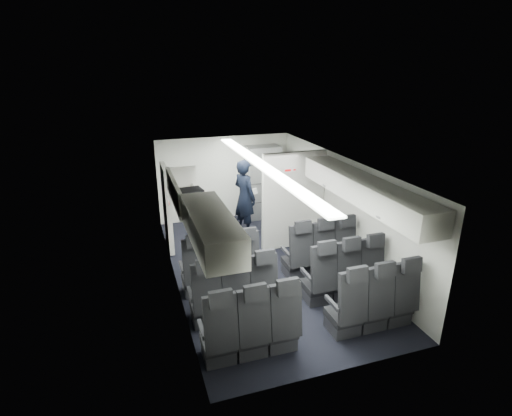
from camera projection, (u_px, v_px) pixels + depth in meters
cabin_shell at (263, 216)px, 7.61m from camera, size 3.41×6.01×2.16m
seat_row_front at (272, 262)px, 7.38m from camera, size 3.33×0.56×1.24m
seat_row_mid at (291, 287)px, 6.58m from camera, size 3.33×0.56×1.24m
seat_row_rear at (315, 318)px, 5.77m from camera, size 3.33×0.56×1.24m
overhead_bin_left_rear at (211, 228)px, 5.16m from camera, size 0.53×1.80×0.40m
overhead_bin_left_front_open at (187, 197)px, 6.75m from camera, size 0.64×1.70×0.72m
overhead_bin_right_rear at (394, 206)px, 5.98m from camera, size 0.53×1.80×0.40m
overhead_bin_right_front at (337, 176)px, 7.55m from camera, size 0.53×1.70×0.40m
bulkhead_partition at (293, 200)px, 8.63m from camera, size 1.40×0.15×2.13m
galley_unit at (263, 182)px, 10.38m from camera, size 0.85×0.52×1.90m
boarding_door at (167, 207)px, 8.57m from camera, size 0.12×1.27×1.86m
flight_attendant at (245, 197)px, 9.36m from camera, size 0.66×0.78×1.81m
carry_on_bag at (189, 197)px, 6.56m from camera, size 0.48×0.37×0.26m
papers at (253, 192)px, 9.33m from camera, size 0.20×0.05×0.14m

